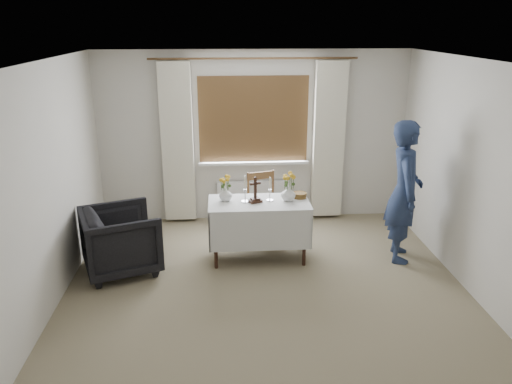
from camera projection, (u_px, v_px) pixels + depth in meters
ground at (269, 303)px, 5.35m from camera, size 5.00×5.00×0.00m
altar_table at (259, 230)px, 6.25m from camera, size 1.24×0.64×0.76m
wooden_chair at (265, 207)px, 6.80m from camera, size 0.52×0.52×0.92m
armchair at (121, 240)px, 5.94m from camera, size 1.10×1.08×0.78m
person at (404, 192)px, 6.11m from camera, size 0.55×0.72×1.77m
radiator at (254, 200)px, 7.54m from camera, size 1.10×0.10×0.60m
wooden_cross at (255, 190)px, 6.06m from camera, size 0.18×0.16×0.32m
candlestick_left at (245, 189)px, 6.07m from camera, size 0.12×0.12×0.33m
candlestick_right at (270, 189)px, 6.12m from camera, size 0.10×0.10×0.30m
flower_vase_left at (226, 194)px, 6.14m from camera, size 0.19×0.19×0.17m
flower_vase_right at (288, 193)px, 6.14m from camera, size 0.21×0.21×0.19m
wicker_basket at (300, 195)px, 6.26m from camera, size 0.18×0.18×0.07m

